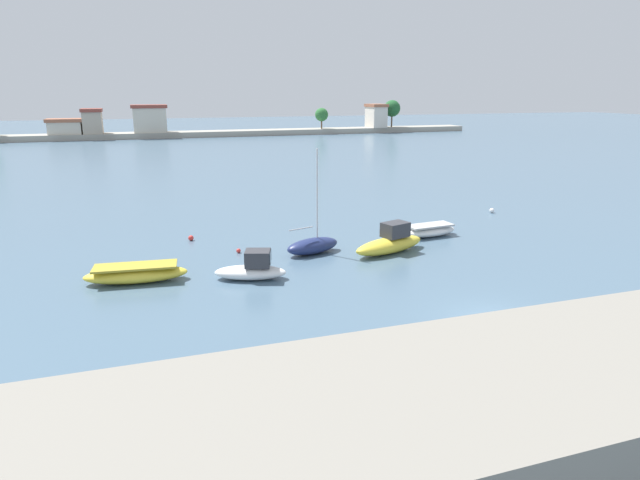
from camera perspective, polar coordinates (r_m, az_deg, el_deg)
name	(u,v)px	position (r m, az deg, el deg)	size (l,w,h in m)	color
ground_plane	(495,321)	(26.20, 17.95, -8.14)	(400.00, 400.00, 0.00)	#476075
moored_boat_0	(136,274)	(31.36, -18.82, -3.40)	(5.66, 2.35, 0.97)	yellow
moored_boat_1	(252,269)	(30.33, -7.16, -3.05)	(4.25, 2.65, 1.66)	white
moored_boat_2	(313,245)	(34.84, -0.77, -0.57)	(4.04, 2.52, 6.72)	navy
moored_boat_3	(390,242)	(35.30, 7.44, -0.26)	(5.74, 3.22, 1.95)	yellow
moored_boat_4	(429,231)	(39.83, 11.46, 0.98)	(4.39, 2.09, 0.86)	white
mooring_buoy_0	(492,211)	(48.90, 17.66, 2.98)	(0.41, 0.41, 0.41)	white
mooring_buoy_1	(239,251)	(35.45, -8.58, -1.13)	(0.29, 0.29, 0.29)	red
mooring_buoy_2	(191,238)	(38.98, -13.45, 0.21)	(0.37, 0.37, 0.37)	red
distant_shoreline	(201,126)	(128.97, -12.45, 11.69)	(132.87, 6.89, 8.37)	#9E998C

